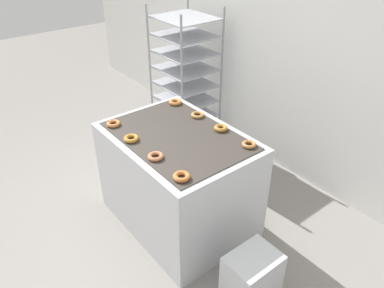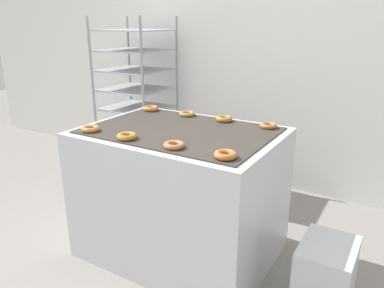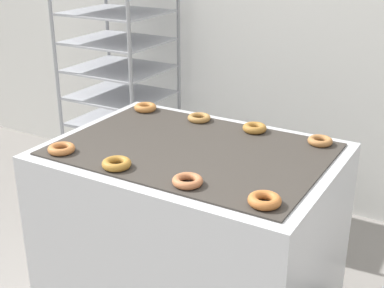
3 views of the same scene
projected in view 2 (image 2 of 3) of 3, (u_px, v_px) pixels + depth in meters
The scene contains 12 objects.
wall_back at pixel (264, 38), 3.39m from camera, with size 8.00×0.05×2.80m.
fryer_machine at pixel (181, 193), 2.54m from camera, with size 1.25×0.91×0.89m.
baking_rack_cart at pixel (137, 99), 3.73m from camera, with size 0.64×0.58×1.60m.
glaze_bin at pixel (325, 279), 2.04m from camera, with size 0.28×0.37×0.43m.
donut_near_left at pixel (90, 129), 2.36m from camera, with size 0.12×0.12×0.03m, color #BC703A.
donut_near_midleft at pixel (127, 136), 2.20m from camera, with size 0.12×0.12×0.03m, color #AC762C.
donut_near_midright at pixel (174, 145), 2.05m from camera, with size 0.12×0.12×0.03m, color #BD6F44.
donut_near_right at pixel (225, 155), 1.90m from camera, with size 0.12×0.12×0.03m, color #BD6B32.
donut_far_left at pixel (151, 108), 2.89m from camera, with size 0.12×0.12×0.03m, color #BC7437.
donut_far_midleft at pixel (187, 114), 2.74m from camera, with size 0.12×0.12×0.03m, color #AE7A3E.
donut_far_midright at pixel (224, 119), 2.59m from camera, with size 0.11×0.11×0.03m, color #A9712E.
donut_far_right at pixel (268, 125), 2.43m from camera, with size 0.11×0.11×0.03m, color #AE713C.
Camera 2 is at (1.25, -1.23, 1.56)m, focal length 35.00 mm.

